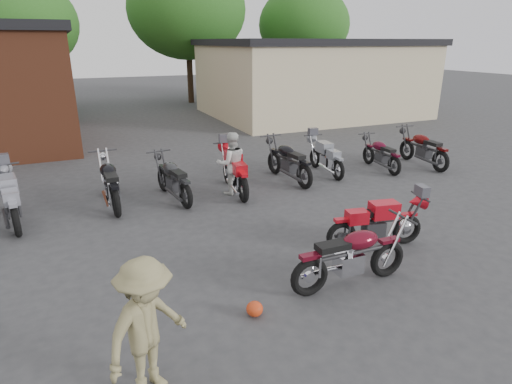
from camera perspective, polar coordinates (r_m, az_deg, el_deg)
name	(u,v)px	position (r m, az deg, el deg)	size (l,w,h in m)	color
ground	(326,291)	(6.89, 9.25, -12.92)	(90.00, 90.00, 0.00)	#353537
stucco_building	(310,80)	(23.15, 7.25, 14.56)	(10.00, 8.00, 3.50)	tan
tree_1	(22,41)	(26.88, -28.76, 17.28)	(5.92, 5.92, 7.40)	#1F4E15
tree_2	(188,28)	(27.81, -9.09, 20.74)	(7.04, 7.04, 8.80)	#1F4E15
tree_3	(303,39)	(30.88, 6.35, 19.59)	(6.08, 6.08, 7.60)	#1F4E15
vintage_motorcycle	(353,252)	(6.85, 12.82, -7.83)	(2.00, 0.66, 1.16)	#570A18
sportbike	(377,221)	(8.23, 15.89, -3.70)	(1.83, 0.61, 1.06)	red
helmet	(255,309)	(6.23, -0.19, -15.31)	(0.24, 0.24, 0.22)	red
person_light	(232,164)	(10.68, -3.28, 3.81)	(0.77, 0.60, 1.58)	silver
person_tan	(147,328)	(4.85, -14.31, -17.21)	(1.05, 0.60, 1.62)	#897F54
row_bike_1	(10,196)	(10.31, -29.97, -0.51)	(2.08, 0.69, 1.20)	#8F909C
row_bike_2	(110,180)	(10.51, -18.93, 1.55)	(2.15, 0.71, 1.24)	black
row_bike_3	(173,177)	(10.54, -11.05, 2.03)	(1.98, 0.65, 1.15)	#262628
row_bike_4	(234,169)	(10.86, -2.89, 3.10)	(2.11, 0.70, 1.22)	red
row_bike_5	(288,159)	(11.78, 4.30, 4.41)	(2.13, 0.70, 1.23)	black
row_bike_6	(326,155)	(12.59, 9.30, 4.87)	(1.89, 0.62, 1.09)	gray
row_bike_7	(381,152)	(13.38, 16.31, 5.11)	(1.82, 0.60, 1.05)	#4B091C
row_bike_8	(423,146)	(14.22, 21.38, 5.68)	(2.08, 0.69, 1.20)	#4E0909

